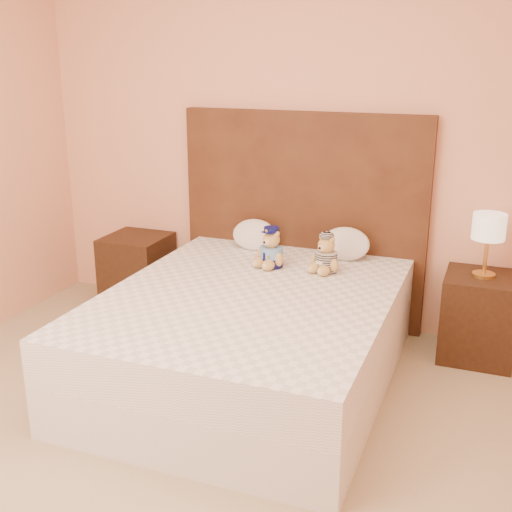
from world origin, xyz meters
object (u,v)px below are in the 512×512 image
at_px(pillow_left, 254,233).
at_px(nightstand_right, 479,317).
at_px(teddy_police, 271,247).
at_px(teddy_prisoner, 326,253).
at_px(nightstand_left, 138,271).
at_px(bed, 250,336).
at_px(pillow_right, 345,242).
at_px(lamp, 489,230).

bearing_deg(pillow_left, nightstand_right, -1.11).
bearing_deg(nightstand_right, teddy_police, -166.97).
relative_size(nightstand_right, teddy_prisoner, 2.25).
xyz_separation_m(nightstand_left, teddy_prisoner, (1.56, -0.28, 0.40)).
xyz_separation_m(bed, nightstand_right, (1.25, 0.80, -0.00)).
bearing_deg(teddy_prisoner, teddy_police, -153.43).
bearing_deg(bed, nightstand_left, 147.38).
bearing_deg(bed, nightstand_right, 32.62).
bearing_deg(teddy_police, bed, -62.59).
height_order(bed, pillow_left, pillow_left).
height_order(pillow_left, pillow_right, pillow_right).
distance_m(nightstand_left, nightstand_right, 2.50).
bearing_deg(pillow_right, teddy_police, -140.99).
bearing_deg(nightstand_right, pillow_left, 178.89).
bearing_deg(nightstand_right, bed, -147.38).
height_order(nightstand_right, pillow_right, pillow_right).
height_order(nightstand_right, pillow_left, pillow_left).
xyz_separation_m(nightstand_left, nightstand_right, (2.50, 0.00, 0.00)).
height_order(bed, nightstand_left, same).
height_order(teddy_police, teddy_prisoner, teddy_police).
bearing_deg(nightstand_left, lamp, 0.00).
bearing_deg(lamp, teddy_prisoner, -163.65).
relative_size(bed, pillow_left, 6.25).
xyz_separation_m(bed, lamp, (1.25, 0.80, 0.57)).
xyz_separation_m(nightstand_left, pillow_left, (0.95, 0.03, 0.39)).
xyz_separation_m(nightstand_left, pillow_right, (1.61, 0.03, 0.39)).
distance_m(lamp, teddy_police, 1.34).
height_order(bed, teddy_prisoner, teddy_prisoner).
relative_size(nightstand_left, teddy_police, 2.11).
bearing_deg(nightstand_right, teddy_prisoner, -163.65).
xyz_separation_m(nightstand_left, lamp, (2.50, 0.00, 0.57)).
distance_m(lamp, teddy_prisoner, 1.00).
xyz_separation_m(lamp, pillow_left, (-1.55, 0.03, -0.19)).
distance_m(bed, pillow_right, 0.99).
height_order(teddy_prisoner, pillow_left, teddy_prisoner).
xyz_separation_m(bed, pillow_left, (-0.30, 0.83, 0.39)).
bearing_deg(lamp, teddy_police, -166.97).
xyz_separation_m(lamp, pillow_right, (-0.89, 0.03, -0.18)).
bearing_deg(teddy_prisoner, nightstand_left, -167.37).
xyz_separation_m(teddy_police, teddy_prisoner, (0.36, 0.02, -0.01)).
height_order(nightstand_right, lamp, lamp).
height_order(nightstand_right, teddy_prisoner, teddy_prisoner).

